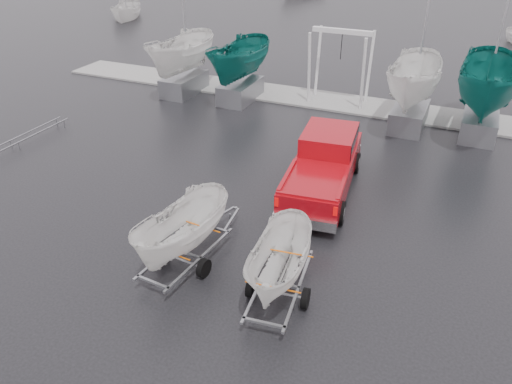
% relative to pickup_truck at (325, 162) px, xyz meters
% --- Properties ---
extents(ground_plane, '(120.00, 120.00, 0.00)m').
position_rel_pickup_truck_xyz_m(ground_plane, '(-5.19, -3.23, -1.12)').
color(ground_plane, black).
rests_on(ground_plane, ground).
extents(dock, '(30.00, 3.00, 0.12)m').
position_rel_pickup_truck_xyz_m(dock, '(-5.19, 9.77, -1.07)').
color(dock, gray).
rests_on(dock, ground).
extents(pickup_truck, '(2.93, 6.65, 2.14)m').
position_rel_pickup_truck_xyz_m(pickup_truck, '(0.00, 0.00, 0.00)').
color(pickup_truck, '#960810').
rests_on(pickup_truck, ground).
extents(trailer_hitched, '(1.84, 3.71, 4.46)m').
position_rel_pickup_truck_xyz_m(trailer_hitched, '(0.76, -6.71, 1.31)').
color(trailer_hitched, gray).
rests_on(trailer_hitched, ground).
extents(trailer_parked, '(1.83, 3.69, 4.72)m').
position_rel_pickup_truck_xyz_m(trailer_parked, '(-2.45, -6.51, 1.45)').
color(trailer_parked, gray).
rests_on(trailer_parked, ground).
extents(boat_hoist, '(3.30, 2.18, 4.12)m').
position_rel_pickup_truck_xyz_m(boat_hoist, '(-2.19, 9.77, 1.55)').
color(boat_hoist, silver).
rests_on(boat_hoist, ground).
extents(keelboat_0, '(2.34, 3.20, 10.51)m').
position_rel_pickup_truck_xyz_m(keelboat_0, '(-11.04, 7.77, 2.59)').
color(keelboat_0, gray).
rests_on(keelboat_0, ground).
extents(keelboat_1, '(2.31, 3.20, 7.24)m').
position_rel_pickup_truck_xyz_m(keelboat_1, '(-7.41, 7.97, 2.53)').
color(keelboat_1, gray).
rests_on(keelboat_1, ground).
extents(keelboat_2, '(2.43, 3.20, 10.60)m').
position_rel_pickup_truck_xyz_m(keelboat_2, '(2.10, 7.77, 2.74)').
color(keelboat_2, gray).
rests_on(keelboat_2, ground).
extents(keelboat_3, '(2.72, 3.20, 10.90)m').
position_rel_pickup_truck_xyz_m(keelboat_3, '(5.39, 8.07, 3.21)').
color(keelboat_3, gray).
rests_on(keelboat_3, ground).
extents(mast_rack_0, '(0.56, 6.50, 0.06)m').
position_rel_pickup_truck_xyz_m(mast_rack_0, '(-14.19, -2.23, -0.77)').
color(mast_rack_0, gray).
rests_on(mast_rack_0, ground).
extents(moored_boat_0, '(3.25, 3.29, 11.24)m').
position_rel_pickup_truck_xyz_m(moored_boat_0, '(-28.11, 25.24, -1.11)').
color(moored_boat_0, silver).
rests_on(moored_boat_0, ground).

